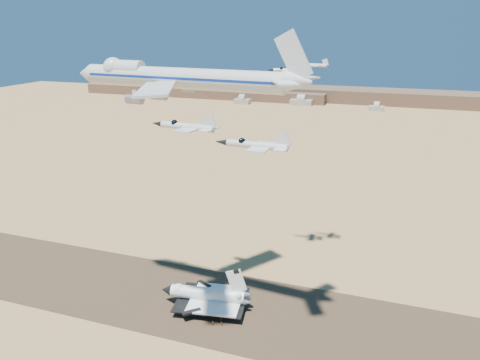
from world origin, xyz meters
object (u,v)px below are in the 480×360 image
(shuttle, at_px, (207,295))
(chase_jet_a, at_px, (186,126))
(crew_a, at_px, (213,323))
(crew_c, at_px, (222,324))
(chase_jet_d, at_px, (313,65))
(chase_jet_b, at_px, (255,145))
(crew_b, at_px, (222,319))
(carrier_747, at_px, (173,78))
(chase_jet_c, at_px, (288,70))

(shuttle, height_order, chase_jet_a, chase_jet_a)
(crew_a, bearing_deg, crew_c, -65.81)
(shuttle, bearing_deg, crew_c, -54.33)
(chase_jet_a, xyz_separation_m, chase_jet_d, (6.32, 108.63, 4.76))
(chase_jet_b, bearing_deg, crew_c, 121.42)
(crew_a, xyz_separation_m, crew_b, (2.16, 3.54, -0.01))
(shuttle, distance_m, crew_a, 13.44)
(chase_jet_d, bearing_deg, shuttle, -108.20)
(crew_a, xyz_separation_m, chase_jet_d, (20.58, 63.11, 87.87))
(shuttle, distance_m, carrier_747, 83.97)
(crew_c, bearing_deg, chase_jet_d, -61.57)
(carrier_747, xyz_separation_m, crew_c, (17.57, -4.47, -87.20))
(carrier_747, bearing_deg, chase_jet_b, -45.17)
(chase_jet_b, bearing_deg, chase_jet_c, 102.56)
(carrier_747, height_order, chase_jet_c, carrier_747)
(crew_b, relative_size, chase_jet_d, 0.12)
(chase_jet_a, bearing_deg, chase_jet_b, -3.61)
(crew_b, bearing_deg, crew_c, -177.10)
(shuttle, relative_size, crew_b, 20.14)
(carrier_747, distance_m, crew_c, 89.07)
(chase_jet_d, bearing_deg, crew_c, -96.05)
(shuttle, distance_m, chase_jet_b, 104.61)
(crew_c, xyz_separation_m, chase_jet_a, (11.05, -46.36, 83.13))
(chase_jet_d, bearing_deg, crew_b, -97.65)
(shuttle, bearing_deg, chase_jet_a, -78.74)
(crew_b, distance_m, chase_jet_c, 102.07)
(chase_jet_c, bearing_deg, chase_jet_b, -84.78)
(crew_c, bearing_deg, shuttle, -1.07)
(crew_c, bearing_deg, chase_jet_a, 147.42)
(crew_a, height_order, chase_jet_d, chase_jet_d)
(crew_a, bearing_deg, carrier_747, 79.28)
(chase_jet_b, xyz_separation_m, chase_jet_d, (-10.15, 111.66, 6.73))
(crew_a, bearing_deg, crew_b, -21.83)
(crew_b, xyz_separation_m, chase_jet_d, (18.42, 59.57, 87.88))
(carrier_747, bearing_deg, crew_b, -1.20)
(shuttle, distance_m, chase_jet_d, 102.73)
(carrier_747, distance_m, crew_a, 88.52)
(crew_a, distance_m, chase_jet_b, 99.42)
(shuttle, distance_m, crew_c, 14.75)
(carrier_747, distance_m, chase_jet_b, 70.50)
(carrier_747, distance_m, chase_jet_a, 58.47)
(carrier_747, xyz_separation_m, crew_a, (14.35, -5.30, -87.18))
(crew_b, height_order, chase_jet_b, chase_jet_b)
(shuttle, bearing_deg, crew_a, -67.18)
(crew_c, relative_size, chase_jet_b, 0.11)
(shuttle, distance_m, chase_jet_a, 99.67)
(chase_jet_b, bearing_deg, crew_a, 124.63)
(crew_b, height_order, chase_jet_c, chase_jet_c)
(chase_jet_a, bearing_deg, crew_c, 110.21)
(carrier_747, height_order, crew_b, carrier_747)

